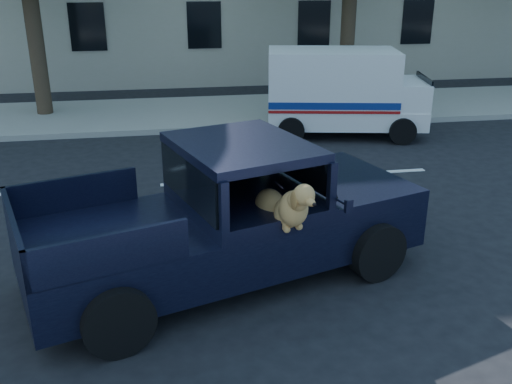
% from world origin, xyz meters
% --- Properties ---
extents(ground, '(120.00, 120.00, 0.00)m').
position_xyz_m(ground, '(0.00, 0.00, 0.00)').
color(ground, black).
rests_on(ground, ground).
extents(far_sidewalk, '(60.00, 4.00, 0.15)m').
position_xyz_m(far_sidewalk, '(0.00, 9.20, 0.07)').
color(far_sidewalk, gray).
rests_on(far_sidewalk, ground).
extents(lane_stripes, '(21.60, 0.14, 0.01)m').
position_xyz_m(lane_stripes, '(2.00, 3.40, 0.01)').
color(lane_stripes, silver).
rests_on(lane_stripes, ground).
extents(pickup_truck, '(5.70, 3.60, 1.90)m').
position_xyz_m(pickup_truck, '(0.00, -0.43, 0.64)').
color(pickup_truck, black).
rests_on(pickup_truck, ground).
extents(mail_truck, '(4.22, 2.64, 2.16)m').
position_xyz_m(mail_truck, '(3.89, 6.48, 0.95)').
color(mail_truck, silver).
rests_on(mail_truck, ground).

